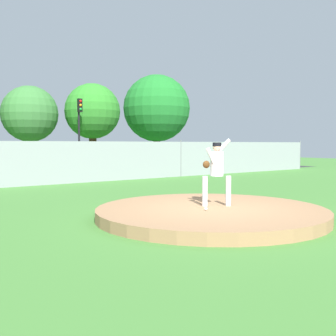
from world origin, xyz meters
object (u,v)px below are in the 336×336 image
at_px(pitcher_youth, 216,167).
at_px(parked_car_red, 85,161).
at_px(traffic_light_far, 79,121).
at_px(baseball, 206,209).
at_px(parked_car_burgundy, 157,158).
at_px(parked_car_teal, 12,163).

distance_m(pitcher_youth, parked_car_red, 14.32).
xyz_separation_m(parked_car_red, traffic_light_far, (1.89, 4.70, 2.52)).
xyz_separation_m(baseball, traffic_light_far, (5.91, 18.95, 3.02)).
bearing_deg(parked_car_red, baseball, -105.72).
height_order(pitcher_youth, parked_car_burgundy, pitcher_youth).
relative_size(parked_car_teal, traffic_light_far, 0.89).
height_order(parked_car_teal, parked_car_burgundy, parked_car_burgundy).
relative_size(baseball, parked_car_teal, 0.02).
bearing_deg(parked_car_teal, parked_car_burgundy, 2.21).
relative_size(parked_car_red, parked_car_burgundy, 0.96).
bearing_deg(baseball, pitcher_youth, 26.76).
relative_size(baseball, parked_car_red, 0.02).
height_order(pitcher_youth, parked_car_teal, pitcher_youth).
height_order(parked_car_teal, traffic_light_far, traffic_light_far).
distance_m(parked_car_red, traffic_light_far, 5.66).
relative_size(parked_car_red, parked_car_teal, 0.99).
distance_m(parked_car_teal, traffic_light_far, 7.72).
relative_size(pitcher_youth, parked_car_burgundy, 0.37).
bearing_deg(parked_car_burgundy, traffic_light_far, 132.22).
relative_size(pitcher_youth, traffic_light_far, 0.34).
xyz_separation_m(pitcher_youth, baseball, (-0.65, -0.33, -0.91)).
relative_size(pitcher_youth, parked_car_teal, 0.38).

